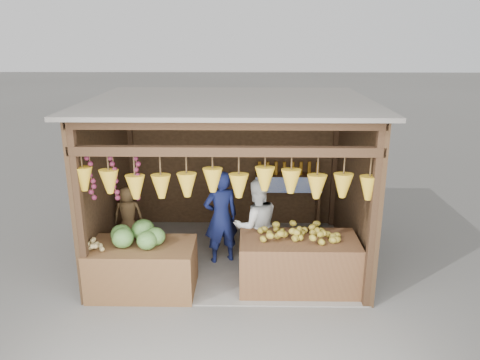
# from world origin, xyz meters

# --- Properties ---
(ground) EXTENTS (80.00, 80.00, 0.00)m
(ground) POSITION_xyz_m (0.00, 0.00, 0.00)
(ground) COLOR #514F49
(ground) RESTS_ON ground
(stall_structure) EXTENTS (4.30, 3.30, 2.66)m
(stall_structure) POSITION_xyz_m (-0.03, -0.04, 1.67)
(stall_structure) COLOR slate
(stall_structure) RESTS_ON ground
(back_shelf) EXTENTS (1.25, 0.32, 1.32)m
(back_shelf) POSITION_xyz_m (1.05, 1.28, 0.87)
(back_shelf) COLOR #382314
(back_shelf) RESTS_ON ground
(counter_left) EXTENTS (1.51, 0.85, 0.73)m
(counter_left) POSITION_xyz_m (-1.23, -1.10, 0.36)
(counter_left) COLOR #54351C
(counter_left) RESTS_ON ground
(counter_right) EXTENTS (1.71, 0.85, 0.78)m
(counter_right) POSITION_xyz_m (1.03, -0.96, 0.39)
(counter_right) COLOR #482818
(counter_right) RESTS_ON ground
(stool) EXTENTS (0.28, 0.28, 0.27)m
(stool) POSITION_xyz_m (-1.70, 0.03, 0.13)
(stool) COLOR black
(stool) RESTS_ON ground
(man_standing) EXTENTS (0.67, 0.56, 1.57)m
(man_standing) POSITION_xyz_m (-0.15, -0.15, 0.78)
(man_standing) COLOR #141C4D
(man_standing) RESTS_ON ground
(woman_standing) EXTENTS (0.85, 0.74, 1.51)m
(woman_standing) POSITION_xyz_m (0.42, -0.40, 0.75)
(woman_standing) COLOR silver
(woman_standing) RESTS_ON ground
(vendor_seated) EXTENTS (0.50, 0.35, 0.97)m
(vendor_seated) POSITION_xyz_m (-1.70, 0.03, 0.75)
(vendor_seated) COLOR brown
(vendor_seated) RESTS_ON stool
(melon_pile) EXTENTS (1.00, 0.50, 0.32)m
(melon_pile) POSITION_xyz_m (-1.25, -1.07, 0.89)
(melon_pile) COLOR #1F4612
(melon_pile) RESTS_ON counter_left
(tanfruit_pile) EXTENTS (0.34, 0.40, 0.13)m
(tanfruit_pile) POSITION_xyz_m (-1.84, -1.17, 0.79)
(tanfruit_pile) COLOR #9D8D48
(tanfruit_pile) RESTS_ON counter_left
(mango_pile) EXTENTS (1.40, 0.64, 0.22)m
(mango_pile) POSITION_xyz_m (1.05, -0.94, 0.89)
(mango_pile) COLOR #B36D17
(mango_pile) RESTS_ON counter_right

